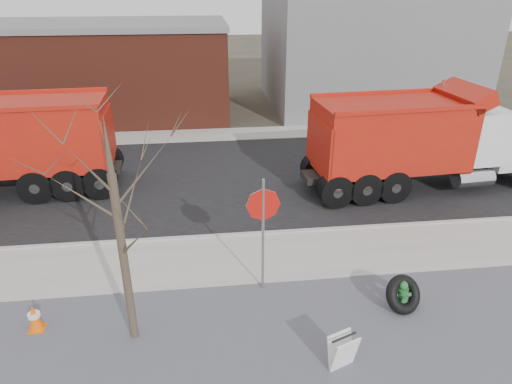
{
  "coord_description": "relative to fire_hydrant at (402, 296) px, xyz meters",
  "views": [
    {
      "loc": [
        -1.41,
        -10.86,
        7.35
      ],
      "look_at": [
        0.09,
        1.81,
        1.4
      ],
      "focal_mm": 32.0,
      "sensor_mm": 36.0,
      "label": 1
    }
  ],
  "objects": [
    {
      "name": "sandwich_board",
      "position": [
        -1.99,
        -1.7,
        0.08
      ],
      "size": [
        0.68,
        0.56,
        0.82
      ],
      "rotation": [
        0.0,
        0.0,
        0.37
      ],
      "color": "white",
      "rests_on": "ground"
    },
    {
      "name": "dump_truck_red_a",
      "position": [
        3.52,
        6.98,
        1.61
      ],
      "size": [
        9.78,
        3.3,
        3.88
      ],
      "rotation": [
        0.0,
        0.0,
        0.07
      ],
      "color": "black",
      "rests_on": "ground"
    },
    {
      "name": "building_brick",
      "position": [
        -13.18,
        19.36,
        2.29
      ],
      "size": [
        20.2,
        8.2,
        5.3
      ],
      "color": "maroon",
      "rests_on": "ground"
    },
    {
      "name": "road",
      "position": [
        -3.18,
        8.66,
        -0.35
      ],
      "size": [
        60.0,
        9.4,
        0.02
      ],
      "primitive_type": "cube",
      "color": "black",
      "rests_on": "ground"
    },
    {
      "name": "curb",
      "position": [
        -3.18,
        3.91,
        -0.31
      ],
      "size": [
        60.0,
        0.15,
        0.11
      ],
      "primitive_type": "cube",
      "color": "#9E9B93",
      "rests_on": "ground"
    },
    {
      "name": "gravel_verge",
      "position": [
        -3.18,
        -1.14,
        -0.35
      ],
      "size": [
        60.0,
        5.0,
        0.03
      ],
      "primitive_type": "cube",
      "color": "slate",
      "rests_on": "ground"
    },
    {
      "name": "stop_sign",
      "position": [
        -3.26,
        1.18,
        1.74
      ],
      "size": [
        0.85,
        0.11,
        3.13
      ],
      "rotation": [
        0.0,
        0.0,
        -0.3
      ],
      "color": "gray",
      "rests_on": "ground"
    },
    {
      "name": "bare_tree",
      "position": [
        -6.38,
        -0.24,
        2.93
      ],
      "size": [
        3.2,
        3.2,
        5.2
      ],
      "color": "#382D23",
      "rests_on": "ground"
    },
    {
      "name": "building_grey",
      "position": [
        5.82,
        20.36,
        3.64
      ],
      "size": [
        12.0,
        10.0,
        8.0
      ],
      "color": "slate",
      "rests_on": "ground"
    },
    {
      "name": "ground",
      "position": [
        -3.18,
        2.36,
        -0.36
      ],
      "size": [
        120.0,
        120.0,
        0.0
      ],
      "primitive_type": "plane",
      "color": "#383328",
      "rests_on": "ground"
    },
    {
      "name": "truck_tire",
      "position": [
        0.01,
        -0.03,
        0.07
      ],
      "size": [
        1.17,
        1.03,
        0.96
      ],
      "color": "black",
      "rests_on": "ground"
    },
    {
      "name": "sidewalk",
      "position": [
        -3.18,
        2.61,
        -0.33
      ],
      "size": [
        60.0,
        2.5,
        0.06
      ],
      "primitive_type": "cube",
      "color": "#9E9B93",
      "rests_on": "ground"
    },
    {
      "name": "fire_hydrant",
      "position": [
        0.0,
        0.0,
        0.0
      ],
      "size": [
        0.44,
        0.43,
        0.79
      ],
      "rotation": [
        0.0,
        0.0,
        -0.08
      ],
      "color": "#2D7633",
      "rests_on": "ground"
    },
    {
      "name": "far_sidewalk",
      "position": [
        -3.18,
        14.36,
        -0.33
      ],
      "size": [
        60.0,
        2.0,
        0.06
      ],
      "primitive_type": "cube",
      "color": "#9E9B93",
      "rests_on": "ground"
    },
    {
      "name": "traffic_cone_near",
      "position": [
        -8.65,
        0.25,
        -0.02
      ],
      "size": [
        0.36,
        0.36,
        0.69
      ],
      "color": "#F75C07",
      "rests_on": "ground"
    }
  ]
}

